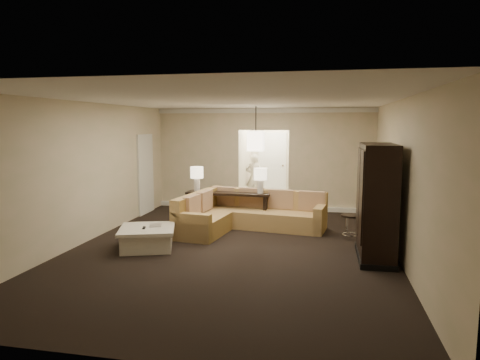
% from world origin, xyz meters
% --- Properties ---
extents(ground, '(8.00, 8.00, 0.00)m').
position_xyz_m(ground, '(0.00, 0.00, 0.00)').
color(ground, black).
rests_on(ground, ground).
extents(wall_back, '(6.00, 0.04, 2.80)m').
position_xyz_m(wall_back, '(0.00, 4.00, 1.40)').
color(wall_back, beige).
rests_on(wall_back, ground).
extents(wall_front, '(6.00, 0.04, 2.80)m').
position_xyz_m(wall_front, '(0.00, -4.00, 1.40)').
color(wall_front, beige).
rests_on(wall_front, ground).
extents(wall_left, '(0.04, 8.00, 2.80)m').
position_xyz_m(wall_left, '(-3.00, 0.00, 1.40)').
color(wall_left, beige).
rests_on(wall_left, ground).
extents(wall_right, '(0.04, 8.00, 2.80)m').
position_xyz_m(wall_right, '(3.00, 0.00, 1.40)').
color(wall_right, beige).
rests_on(wall_right, ground).
extents(ceiling, '(6.00, 8.00, 0.02)m').
position_xyz_m(ceiling, '(0.00, 0.00, 2.80)').
color(ceiling, white).
rests_on(ceiling, wall_back).
extents(crown_molding, '(6.00, 0.10, 0.12)m').
position_xyz_m(crown_molding, '(0.00, 3.95, 2.73)').
color(crown_molding, silver).
rests_on(crown_molding, wall_back).
extents(baseboard, '(6.00, 0.10, 0.12)m').
position_xyz_m(baseboard, '(0.00, 3.95, 0.06)').
color(baseboard, silver).
rests_on(baseboard, ground).
extents(side_door, '(0.05, 0.90, 2.10)m').
position_xyz_m(side_door, '(-2.97, 2.80, 1.05)').
color(side_door, silver).
rests_on(side_door, ground).
extents(foyer, '(1.44, 2.02, 2.80)m').
position_xyz_m(foyer, '(0.00, 5.34, 1.30)').
color(foyer, white).
rests_on(foyer, ground).
extents(sectional_sofa, '(3.13, 2.38, 0.86)m').
position_xyz_m(sectional_sofa, '(-0.08, 1.57, 0.34)').
color(sectional_sofa, brown).
rests_on(sectional_sofa, ground).
extents(coffee_table, '(1.29, 1.29, 0.43)m').
position_xyz_m(coffee_table, '(-1.60, -0.28, 0.21)').
color(coffee_table, white).
rests_on(coffee_table, ground).
extents(console_table, '(1.99, 0.46, 0.77)m').
position_xyz_m(console_table, '(-0.54, 2.00, 0.46)').
color(console_table, black).
rests_on(console_table, ground).
extents(armoire, '(0.60, 1.41, 2.03)m').
position_xyz_m(armoire, '(2.59, -0.05, 0.97)').
color(armoire, black).
rests_on(armoire, ground).
extents(drink_table, '(0.41, 0.41, 0.51)m').
position_xyz_m(drink_table, '(2.24, 1.20, 0.36)').
color(drink_table, black).
rests_on(drink_table, ground).
extents(table_lamp_left, '(0.31, 0.31, 0.59)m').
position_xyz_m(table_lamp_left, '(-1.31, 2.00, 1.16)').
color(table_lamp_left, white).
rests_on(table_lamp_left, console_table).
extents(table_lamp_right, '(0.31, 0.31, 0.59)m').
position_xyz_m(table_lamp_right, '(0.23, 2.00, 1.16)').
color(table_lamp_right, white).
rests_on(table_lamp_right, console_table).
extents(pendant_light, '(0.38, 0.38, 1.09)m').
position_xyz_m(pendant_light, '(0.00, 2.70, 1.95)').
color(pendant_light, black).
rests_on(pendant_light, ceiling).
extents(person, '(0.61, 0.43, 1.62)m').
position_xyz_m(person, '(-0.45, 5.20, 0.81)').
color(person, beige).
rests_on(person, ground).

